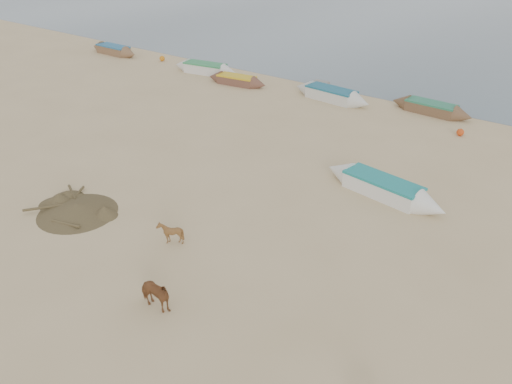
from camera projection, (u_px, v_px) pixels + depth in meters
ground at (194, 254)px, 19.50m from camera, size 140.00×140.00×0.00m
cow_adult at (154, 295)px, 16.46m from camera, size 1.49×0.77×1.21m
calf_front at (170, 233)px, 19.94m from camera, size 0.97×0.89×0.95m
near_canoe at (383, 187)px, 23.41m from camera, size 6.52×2.23×0.85m
debris_pile at (77, 208)px, 22.07m from camera, size 4.21×4.21×0.48m
waterline_canoes at (384, 106)px, 33.45m from camera, size 58.45×4.73×0.88m
beach_clutter at (473, 129)px, 30.20m from camera, size 47.44×4.43×0.64m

